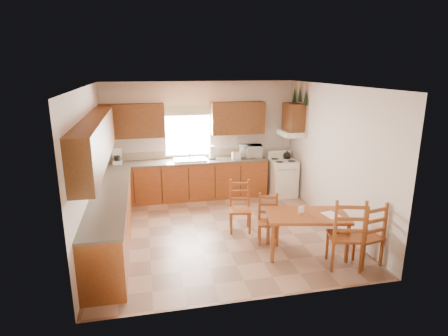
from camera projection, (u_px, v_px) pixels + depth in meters
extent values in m
plane|color=#99735A|center=(220.00, 231.00, 7.13)|extent=(4.50, 4.50, 0.00)
plane|color=#9A5429|center=(219.00, 86.00, 6.42)|extent=(4.50, 4.50, 0.00)
plane|color=beige|center=(89.00, 169.00, 6.31)|extent=(4.50, 4.50, 0.00)
plane|color=beige|center=(333.00, 156.00, 7.23)|extent=(4.50, 4.50, 0.00)
plane|color=beige|center=(201.00, 139.00, 8.90)|extent=(4.50, 4.50, 0.00)
plane|color=beige|center=(256.00, 206.00, 4.65)|extent=(4.50, 4.50, 0.00)
cube|color=brown|center=(187.00, 180.00, 8.78)|extent=(3.75, 0.60, 0.88)
cube|color=brown|center=(111.00, 221.00, 6.47)|extent=(0.60, 3.60, 0.88)
cube|color=brown|center=(187.00, 161.00, 8.65)|extent=(3.75, 0.63, 0.04)
cube|color=brown|center=(109.00, 196.00, 6.35)|extent=(0.63, 3.60, 0.04)
cube|color=#9D8B6E|center=(185.00, 154.00, 8.90)|extent=(3.75, 0.01, 0.18)
cube|color=brown|center=(132.00, 121.00, 8.29)|extent=(1.41, 0.33, 0.75)
cube|color=brown|center=(238.00, 118.00, 8.78)|extent=(1.25, 0.33, 0.75)
cube|color=brown|center=(96.00, 141.00, 6.07)|extent=(0.33, 3.60, 0.75)
cube|color=brown|center=(293.00, 117.00, 8.61)|extent=(0.33, 0.62, 0.62)
cube|color=silver|center=(291.00, 133.00, 8.70)|extent=(0.44, 0.62, 0.12)
cube|color=silver|center=(188.00, 132.00, 8.75)|extent=(1.13, 0.02, 1.18)
cube|color=white|center=(188.00, 132.00, 8.75)|extent=(1.05, 0.01, 1.10)
cube|color=#5F7746|center=(188.00, 110.00, 8.59)|extent=(1.19, 0.01, 0.24)
cube|color=silver|center=(190.00, 160.00, 8.66)|extent=(0.75, 0.45, 0.04)
cone|color=black|center=(306.00, 97.00, 8.21)|extent=(0.22, 0.22, 0.36)
cone|color=black|center=(300.00, 94.00, 8.50)|extent=(0.22, 0.22, 0.36)
cone|color=black|center=(294.00, 95.00, 8.81)|extent=(0.22, 0.22, 0.36)
cube|color=silver|center=(282.00, 178.00, 8.96)|extent=(0.60, 0.62, 0.86)
cube|color=silver|center=(117.00, 155.00, 8.32)|extent=(0.31, 0.33, 0.38)
cylinder|color=white|center=(212.00, 152.00, 8.77)|extent=(0.15, 0.15, 0.31)
cube|color=silver|center=(236.00, 156.00, 8.78)|extent=(0.20, 0.14, 0.16)
imported|color=silver|center=(251.00, 151.00, 8.92)|extent=(0.54, 0.42, 0.30)
cube|color=brown|center=(306.00, 234.00, 6.19)|extent=(1.43, 1.00, 0.70)
cube|color=brown|center=(345.00, 232.00, 5.73)|extent=(0.59, 0.57, 1.15)
cube|color=brown|center=(366.00, 233.00, 5.83)|extent=(0.51, 0.49, 1.04)
cube|color=brown|center=(240.00, 207.00, 7.02)|extent=(0.47, 0.45, 0.96)
cube|color=brown|center=(268.00, 219.00, 6.56)|extent=(0.44, 0.42, 0.86)
cube|color=white|center=(331.00, 215.00, 6.07)|extent=(0.27, 0.33, 0.00)
cube|color=white|center=(301.00, 210.00, 6.11)|extent=(0.10, 0.03, 0.13)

